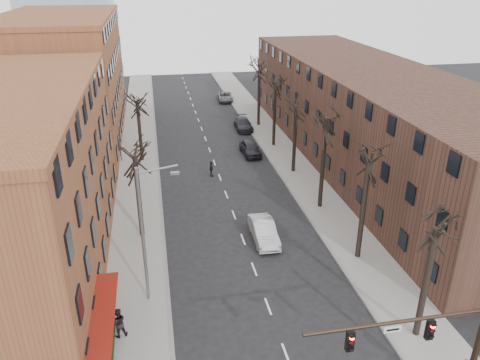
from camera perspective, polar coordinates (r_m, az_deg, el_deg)
sidewalk_left at (r=52.82m, az=-12.24°, el=2.75°), size 4.00×90.00×0.15m
sidewalk_right at (r=54.61m, az=4.77°, el=3.94°), size 4.00×90.00×0.15m
building_left_near at (r=33.54m, az=-27.14°, el=-1.23°), size 12.00×26.00×12.00m
building_left_far at (r=60.35m, az=-20.51°, el=11.33°), size 12.00×28.00×14.00m
building_right at (r=51.39m, az=15.17°, el=7.66°), size 12.00×50.00×10.00m
awning_left at (r=27.94m, az=-15.70°, el=-19.47°), size 1.20×7.00×0.15m
hedge at (r=26.79m, az=-16.23°, el=-19.92°), size 0.80×6.00×1.00m
tree_right_a at (r=29.62m, az=20.59°, el=-17.31°), size 5.20×5.20×10.00m
tree_right_b at (r=35.13m, az=14.10°, el=-9.16°), size 5.20×5.20×10.80m
tree_right_c at (r=41.47m, az=9.66°, el=-3.28°), size 5.20×5.20×11.60m
tree_right_d at (r=48.30m, az=6.48°, el=1.00°), size 5.20×5.20×10.00m
tree_right_e at (r=55.44m, az=4.10°, el=4.20°), size 5.20×5.20×10.80m
tree_right_f at (r=62.79m, az=2.26°, el=6.66°), size 5.20×5.20×11.60m
tree_left_a at (r=37.46m, az=-11.80°, el=-6.66°), size 5.20×5.20×9.50m
tree_left_b at (r=51.90m, az=-11.80°, el=2.31°), size 5.20×5.20×9.50m
signal_mast_arm at (r=22.77m, az=23.87°, el=-17.84°), size 8.14×0.30×7.20m
streetlight at (r=28.01m, az=-11.49°, el=-6.04°), size 2.45×0.22×9.03m
silver_sedan at (r=35.80m, az=2.90°, el=-6.24°), size 1.68×4.70×1.54m
parked_car_near at (r=52.35m, az=1.26°, el=3.93°), size 1.99×4.59×1.54m
parked_car_mid at (r=60.95m, az=0.41°, el=6.84°), size 2.14×5.01×1.44m
parked_car_far at (r=75.01m, az=-1.82°, el=10.11°), size 2.60×4.98×1.34m
pedestrian_b at (r=27.88m, az=-14.61°, el=-16.50°), size 1.02×0.87×1.82m
pedestrian_crossing at (r=46.71m, az=-3.51°, el=1.37°), size 0.45×0.97×1.62m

